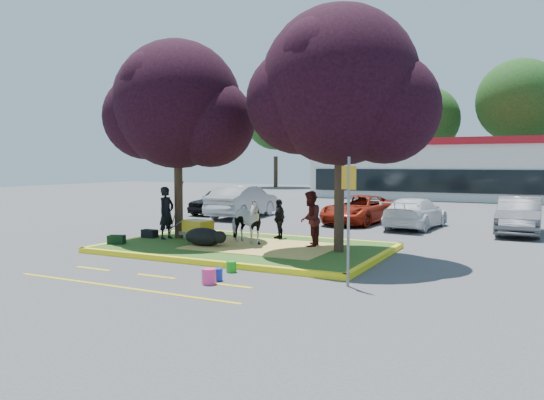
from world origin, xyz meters
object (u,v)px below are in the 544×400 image
at_px(sign_post, 349,206).
at_px(bucket_blue, 217,274).
at_px(cow, 244,222).
at_px(handler, 166,213).
at_px(bucket_pink, 209,276).
at_px(car_silver, 243,201).
at_px(calf, 204,237).
at_px(bucket_green, 231,267).
at_px(car_black, 221,201).
at_px(wheelbarrow, 198,226).

relative_size(sign_post, bucket_blue, 9.88).
distance_m(cow, handler, 2.84).
xyz_separation_m(sign_post, bucket_pink, (-2.77, -1.18, -1.56)).
height_order(sign_post, car_silver, sign_post).
relative_size(calf, bucket_green, 4.74).
bearing_deg(car_black, calf, -55.76).
distance_m(handler, sign_post, 7.99).
bearing_deg(wheelbarrow, bucket_blue, -33.98).
bearing_deg(sign_post, bucket_blue, -140.51).
bearing_deg(car_silver, sign_post, 127.16).
bearing_deg(handler, car_black, 26.33).
bearing_deg(cow, sign_post, -104.34).
xyz_separation_m(cow, car_silver, (-4.76, 8.12, -0.06)).
bearing_deg(handler, calf, -106.10).
relative_size(bucket_blue, car_silver, 0.06).
bearing_deg(car_silver, bucket_blue, 115.96).
distance_m(bucket_green, car_black, 14.87).
bearing_deg(bucket_pink, cow, 110.81).
relative_size(wheelbarrow, bucket_green, 6.52).
xyz_separation_m(cow, bucket_pink, (1.72, -4.52, -0.67)).
distance_m(bucket_green, bucket_pink, 1.32).
relative_size(cow, bucket_pink, 4.79).
relative_size(handler, bucket_green, 6.47).
bearing_deg(bucket_green, cow, 114.93).
height_order(cow, bucket_blue, cow).
height_order(sign_post, bucket_pink, sign_post).
distance_m(wheelbarrow, bucket_pink, 5.65).
xyz_separation_m(wheelbarrow, bucket_green, (3.19, -3.19, -0.47)).
relative_size(calf, bucket_pink, 3.68).
distance_m(handler, car_silver, 8.55).
bearing_deg(calf, car_silver, 102.99).
bearing_deg(bucket_blue, bucket_pink, -85.06).
distance_m(sign_post, car_black, 16.82).
relative_size(cow, bucket_blue, 5.82).
xyz_separation_m(calf, bucket_blue, (2.56, -3.25, -0.28)).
distance_m(cow, wheelbarrow, 1.71).
distance_m(handler, bucket_blue, 6.06).
bearing_deg(bucket_pink, handler, 136.49).
bearing_deg(bucket_blue, cow, 112.07).
height_order(wheelbarrow, car_black, car_black).
height_order(calf, bucket_green, calf).
xyz_separation_m(handler, bucket_blue, (4.51, -3.95, -0.87)).
bearing_deg(sign_post, cow, 166.51).
xyz_separation_m(calf, sign_post, (5.37, -2.43, 1.31)).
relative_size(handler, wheelbarrow, 0.99).
distance_m(calf, bucket_pink, 4.45).
relative_size(bucket_blue, car_black, 0.07).
relative_size(cow, wheelbarrow, 0.95).
relative_size(handler, car_silver, 0.36).
height_order(bucket_pink, car_silver, car_silver).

